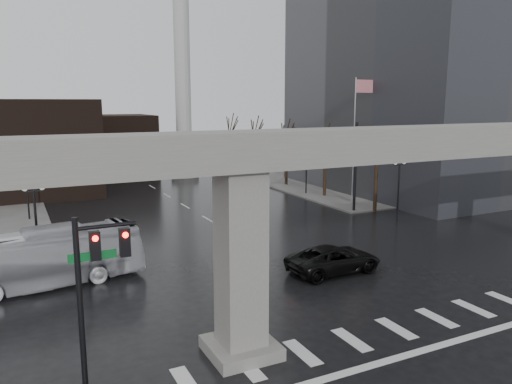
# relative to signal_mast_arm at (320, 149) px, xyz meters

# --- Properties ---
(ground) EXTENTS (160.00, 160.00, 0.00)m
(ground) POSITION_rel_signal_mast_arm_xyz_m (-8.99, -18.80, -5.83)
(ground) COLOR black
(ground) RESTS_ON ground
(sidewalk_ne) EXTENTS (28.00, 36.00, 0.15)m
(sidewalk_ne) POSITION_rel_signal_mast_arm_xyz_m (17.01, 17.20, -5.75)
(sidewalk_ne) COLOR slate
(sidewalk_ne) RESTS_ON ground
(elevated_guideway) EXTENTS (48.00, 2.60, 8.70)m
(elevated_guideway) POSITION_rel_signal_mast_arm_xyz_m (-7.73, -18.80, 1.05)
(elevated_guideway) COLOR gray
(elevated_guideway) RESTS_ON ground
(building_far_left) EXTENTS (16.00, 14.00, 10.00)m
(building_far_left) POSITION_rel_signal_mast_arm_xyz_m (-22.99, 23.20, -0.83)
(building_far_left) COLOR black
(building_far_left) RESTS_ON ground
(building_far_mid) EXTENTS (10.00, 10.00, 8.00)m
(building_far_mid) POSITION_rel_signal_mast_arm_xyz_m (-10.99, 33.20, -1.83)
(building_far_mid) COLOR black
(building_far_mid) RESTS_ON ground
(smokestack) EXTENTS (3.60, 3.60, 30.00)m
(smokestack) POSITION_rel_signal_mast_arm_xyz_m (-2.99, 27.20, 7.52)
(smokestack) COLOR #BBBCB7
(smokestack) RESTS_ON ground
(signal_mast_arm) EXTENTS (12.12, 0.43, 8.00)m
(signal_mast_arm) POSITION_rel_signal_mast_arm_xyz_m (0.00, 0.00, 0.00)
(signal_mast_arm) COLOR black
(signal_mast_arm) RESTS_ON ground
(signal_left_pole) EXTENTS (2.30, 0.30, 6.00)m
(signal_left_pole) POSITION_rel_signal_mast_arm_xyz_m (-21.24, -18.30, -1.76)
(signal_left_pole) COLOR black
(signal_left_pole) RESTS_ON ground
(flagpole_assembly) EXTENTS (2.06, 0.12, 12.00)m
(flagpole_assembly) POSITION_rel_signal_mast_arm_xyz_m (6.30, 3.20, 1.70)
(flagpole_assembly) COLOR silver
(flagpole_assembly) RESTS_ON ground
(lamp_right_0) EXTENTS (1.22, 0.32, 5.11)m
(lamp_right_0) POSITION_rel_signal_mast_arm_xyz_m (4.51, -4.80, -2.36)
(lamp_right_0) COLOR black
(lamp_right_0) RESTS_ON ground
(lamp_right_1) EXTENTS (1.22, 0.32, 5.11)m
(lamp_right_1) POSITION_rel_signal_mast_arm_xyz_m (4.51, 9.20, -2.36)
(lamp_right_1) COLOR black
(lamp_right_1) RESTS_ON ground
(lamp_right_2) EXTENTS (1.22, 0.32, 5.11)m
(lamp_right_2) POSITION_rel_signal_mast_arm_xyz_m (4.51, 23.20, -2.36)
(lamp_right_2) COLOR black
(lamp_right_2) RESTS_ON ground
(lamp_left_0) EXTENTS (1.22, 0.32, 5.11)m
(lamp_left_0) POSITION_rel_signal_mast_arm_xyz_m (-22.49, -4.80, -2.36)
(lamp_left_0) COLOR black
(lamp_left_0) RESTS_ON ground
(lamp_left_1) EXTENTS (1.22, 0.32, 5.11)m
(lamp_left_1) POSITION_rel_signal_mast_arm_xyz_m (-22.49, 9.20, -2.36)
(lamp_left_1) COLOR black
(lamp_left_1) RESTS_ON ground
(lamp_left_2) EXTENTS (1.22, 0.32, 5.11)m
(lamp_left_2) POSITION_rel_signal_mast_arm_xyz_m (-22.49, 23.20, -2.36)
(lamp_left_2) COLOR black
(lamp_left_2) RESTS_ON ground
(tree_right_0) EXTENTS (1.09, 1.58, 7.50)m
(tree_right_0) POSITION_rel_signal_mast_arm_xyz_m (5.54, -0.78, -3.04)
(tree_right_0) COLOR black
(tree_right_0) RESTS_ON ground
(tree_right_1) EXTENTS (1.09, 1.61, 7.67)m
(tree_right_1) POSITION_rel_signal_mast_arm_xyz_m (5.54, 7.22, -2.98)
(tree_right_1) COLOR black
(tree_right_1) RESTS_ON ground
(tree_right_2) EXTENTS (1.10, 1.63, 7.85)m
(tree_right_2) POSITION_rel_signal_mast_arm_xyz_m (5.54, 15.22, -2.91)
(tree_right_2) COLOR black
(tree_right_2) RESTS_ON ground
(tree_right_3) EXTENTS (1.11, 1.66, 8.02)m
(tree_right_3) POSITION_rel_signal_mast_arm_xyz_m (5.54, 23.22, -2.85)
(tree_right_3) COLOR black
(tree_right_3) RESTS_ON ground
(tree_right_4) EXTENTS (1.12, 1.69, 8.19)m
(tree_right_4) POSITION_rel_signal_mast_arm_xyz_m (5.54, 31.22, -2.79)
(tree_right_4) COLOR black
(tree_right_4) RESTS_ON ground
(pickup_truck) EXTENTS (5.74, 2.76, 1.58)m
(pickup_truck) POSITION_rel_signal_mast_arm_xyz_m (-7.21, -12.55, -5.04)
(pickup_truck) COLOR black
(pickup_truck) RESTS_ON ground
(city_bus) EXTENTS (11.45, 3.86, 3.13)m
(city_bus) POSITION_rel_signal_mast_arm_xyz_m (-22.81, -7.55, -4.26)
(city_bus) COLOR silver
(city_bus) RESTS_ON ground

